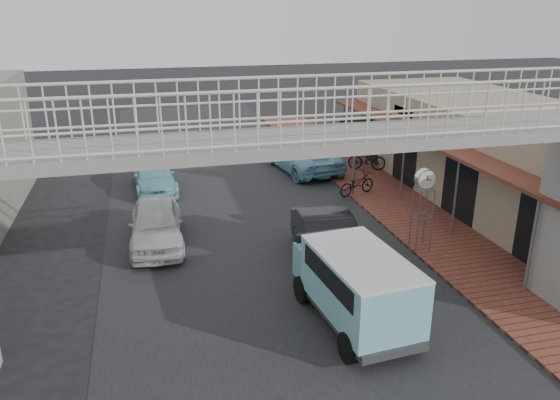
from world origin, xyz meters
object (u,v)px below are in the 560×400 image
angkot_curb (303,156)px  motorcycle_far (367,159)px  angkot_far (154,176)px  motorcycle_near (357,184)px  angkot_van (356,279)px  white_hatchback (156,224)px  street_clock (425,183)px  dark_sedan (329,242)px  arrow_sign (376,131)px

angkot_curb → motorcycle_far: bearing=152.8°
angkot_far → motorcycle_near: size_ratio=2.29×
motorcycle_far → angkot_far: bearing=115.9°
angkot_far → angkot_van: (4.61, -12.48, 0.68)m
white_hatchback → motorcycle_near: bearing=21.1°
angkot_curb → angkot_van: size_ratio=1.23×
angkot_van → street_clock: (3.79, 3.69, 1.10)m
white_hatchback → motorcycle_near: white_hatchback is taller
angkot_curb → street_clock: size_ratio=1.92×
motorcycle_far → street_clock: (-1.89, -9.02, 1.74)m
dark_sedan → motorcycle_far: size_ratio=2.58×
angkot_far → street_clock: street_clock is taller
white_hatchback → dark_sedan: 5.99m
white_hatchback → dark_sedan: (5.19, -2.98, 0.03)m
white_hatchback → dark_sedan: dark_sedan is taller
street_clock → dark_sedan: bearing=-174.5°
angkot_van → angkot_curb: bearing=73.7°
angkot_van → motorcycle_far: (5.68, 12.72, -0.65)m
angkot_far → angkot_curb: bearing=6.2°
white_hatchback → angkot_curb: (7.42, 7.36, -0.01)m
angkot_curb → angkot_far: 7.42m
motorcycle_near → arrow_sign: arrow_sign is taller
dark_sedan → angkot_far: (-5.08, 9.04, -0.16)m
arrow_sign → angkot_curb: bearing=125.6°
street_clock → arrow_sign: (0.71, 5.58, 0.47)m
dark_sedan → motorcycle_near: bearing=66.4°
angkot_far → motorcycle_far: bearing=-2.6°
motorcycle_near → arrow_sign: 2.39m
white_hatchback → motorcycle_near: (8.52, 2.91, -0.16)m
angkot_curb → arrow_sign: bearing=104.3°
street_clock → motorcycle_far: bearing=79.3°
angkot_van → motorcycle_near: (3.79, 9.34, -0.71)m
dark_sedan → arrow_sign: arrow_sign is taller
angkot_curb → angkot_far: bearing=2.6°
angkot_curb → motorcycle_near: angkot_curb is taller
angkot_van → motorcycle_near: bearing=62.7°
street_clock → arrow_sign: bearing=83.8°
angkot_van → arrow_sign: arrow_sign is taller
white_hatchback → angkot_van: (4.73, -6.42, 0.55)m
white_hatchback → arrow_sign: 9.89m
angkot_curb → angkot_far: (-7.30, -1.31, -0.11)m
dark_sedan → angkot_far: dark_sedan is taller
angkot_curb → arrow_sign: 5.31m
angkot_curb → angkot_van: bearing=71.4°
motorcycle_near → street_clock: street_clock is taller
angkot_far → angkot_van: size_ratio=0.99×
white_hatchback → motorcycle_near: size_ratio=2.35×
angkot_van → motorcycle_far: angkot_van is taller
dark_sedan → angkot_curb: dark_sedan is taller
motorcycle_near → arrow_sign: (0.71, -0.06, 2.28)m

